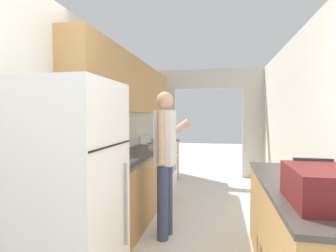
% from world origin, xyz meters
% --- Properties ---
extents(wall_left, '(0.38, 7.41, 2.50)m').
position_xyz_m(wall_left, '(-1.18, 2.34, 1.54)').
color(wall_left, silver).
rests_on(wall_left, ground_plane).
extents(wall_right, '(0.06, 7.41, 2.50)m').
position_xyz_m(wall_right, '(1.26, 1.91, 1.25)').
color(wall_right, silver).
rests_on(wall_right, ground_plane).
extents(wall_far_with_doorway, '(2.87, 0.06, 2.50)m').
position_xyz_m(wall_far_with_doorway, '(0.00, 5.04, 1.43)').
color(wall_far_with_doorway, silver).
rests_on(wall_far_with_doorway, ground_plane).
extents(counter_left, '(0.62, 3.69, 0.89)m').
position_xyz_m(counter_left, '(-0.93, 2.58, 0.44)').
color(counter_left, '#B2844C').
rests_on(counter_left, ground_plane).
extents(counter_right, '(0.62, 1.91, 0.89)m').
position_xyz_m(counter_right, '(0.93, 1.12, 0.44)').
color(counter_right, '#B2844C').
rests_on(counter_right, ground_plane).
extents(refrigerator, '(0.77, 0.74, 1.70)m').
position_xyz_m(refrigerator, '(-0.87, 0.63, 0.85)').
color(refrigerator, white).
rests_on(refrigerator, ground_plane).
extents(range_oven, '(0.66, 0.73, 1.03)m').
position_xyz_m(range_oven, '(-0.93, 3.94, 0.45)').
color(range_oven, white).
rests_on(range_oven, ground_plane).
extents(person, '(0.55, 0.41, 1.72)m').
position_xyz_m(person, '(-0.36, 1.84, 0.93)').
color(person, '#384266').
rests_on(person, ground_plane).
extents(suitcase, '(0.45, 0.56, 0.25)m').
position_xyz_m(suitcase, '(0.93, 0.63, 1.00)').
color(suitcase, '#5B1919').
rests_on(suitcase, counter_right).
extents(book_stack, '(0.24, 0.30, 0.05)m').
position_xyz_m(book_stack, '(0.92, 1.16, 0.91)').
color(book_stack, '#33894C').
rests_on(book_stack, counter_right).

